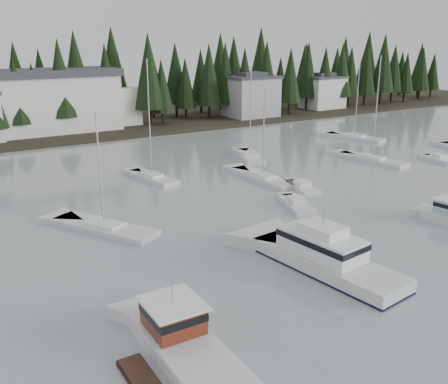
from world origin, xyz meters
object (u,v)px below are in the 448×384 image
at_px(lobster_boat_brown, 184,349).
at_px(sailboat_2, 263,179).
at_px(house_east_a, 251,95).
at_px(house_east_b, 323,91).
at_px(harbor_inn, 59,101).
at_px(sailboat_3, 372,160).
at_px(runabout_4, 296,206).
at_px(runabout_1, 302,188).
at_px(sailboat_4, 354,138).
at_px(runabout_2, 439,160).
at_px(sailboat_6, 250,157).
at_px(sailboat_8, 104,229).
at_px(sailboat_7, 152,178).
at_px(cabin_cruiser_center, 325,259).

bearing_deg(lobster_boat_brown, sailboat_2, -41.85).
relative_size(house_east_a, house_east_b, 1.11).
relative_size(house_east_a, harbor_inn, 0.36).
xyz_separation_m(house_east_a, sailboat_3, (-7.15, -40.76, -4.82)).
bearing_deg(house_east_b, harbor_inn, 177.80).
bearing_deg(runabout_4, runabout_1, -26.71).
distance_m(sailboat_4, runabout_2, 18.10).
bearing_deg(sailboat_6, house_east_b, -32.42).
bearing_deg(runabout_2, sailboat_2, 87.41).
xyz_separation_m(harbor_inn, sailboat_2, (13.05, -44.81, -5.73)).
relative_size(sailboat_3, sailboat_8, 1.31).
height_order(sailboat_2, sailboat_8, sailboat_8).
bearing_deg(sailboat_6, sailboat_2, 174.29).
xyz_separation_m(sailboat_8, runabout_2, (48.87, 0.88, 0.08)).
xyz_separation_m(sailboat_2, sailboat_7, (-11.60, 7.15, 0.05)).
relative_size(house_east_b, cabin_cruiser_center, 0.74).
relative_size(harbor_inn, sailboat_7, 1.97).
bearing_deg(harbor_inn, sailboat_6, -62.29).
bearing_deg(sailboat_8, sailboat_4, -99.03).
bearing_deg(sailboat_2, house_east_a, -34.49).
bearing_deg(sailboat_2, sailboat_3, -92.74).
bearing_deg(sailboat_6, house_east_a, -13.95).
height_order(house_east_a, runabout_4, house_east_a).
relative_size(lobster_boat_brown, runabout_4, 1.56).
bearing_deg(sailboat_7, cabin_cruiser_center, 171.13).
height_order(house_east_a, sailboat_3, sailboat_3).
bearing_deg(runabout_1, sailboat_8, 104.65).
xyz_separation_m(house_east_a, sailboat_6, (-20.82, -30.20, -4.83)).
distance_m(cabin_cruiser_center, sailboat_6, 36.45).
xyz_separation_m(sailboat_4, runabout_4, (-31.64, -23.07, 0.07)).
distance_m(lobster_boat_brown, runabout_4, 27.11).
relative_size(cabin_cruiser_center, sailboat_2, 1.14).
xyz_separation_m(lobster_boat_brown, runabout_1, (25.94, 21.06, -0.45)).
height_order(sailboat_4, sailboat_6, sailboat_4).
bearing_deg(sailboat_7, lobster_boat_brown, 148.24).
distance_m(harbor_inn, sailboat_2, 47.02).
bearing_deg(sailboat_4, sailboat_2, 97.11).
relative_size(sailboat_2, runabout_2, 2.01).
bearing_deg(cabin_cruiser_center, sailboat_2, -32.10).
xyz_separation_m(runabout_2, runabout_4, (-29.87, -5.05, 0.00)).
xyz_separation_m(cabin_cruiser_center, sailboat_7, (-1.10, 29.83, -0.70)).
height_order(lobster_boat_brown, sailboat_4, sailboat_4).
distance_m(lobster_boat_brown, runabout_2, 55.68).
relative_size(harbor_inn, cabin_cruiser_center, 2.29).
xyz_separation_m(sailboat_6, runabout_2, (21.69, -15.53, 0.05)).
bearing_deg(house_east_b, sailboat_7, -149.31).
bearing_deg(cabin_cruiser_center, house_east_b, -49.13).
distance_m(house_east_b, cabin_cruiser_center, 87.57).
xyz_separation_m(house_east_b, sailboat_6, (-42.82, -32.20, -4.33)).
height_order(sailboat_6, runabout_4, sailboat_6).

